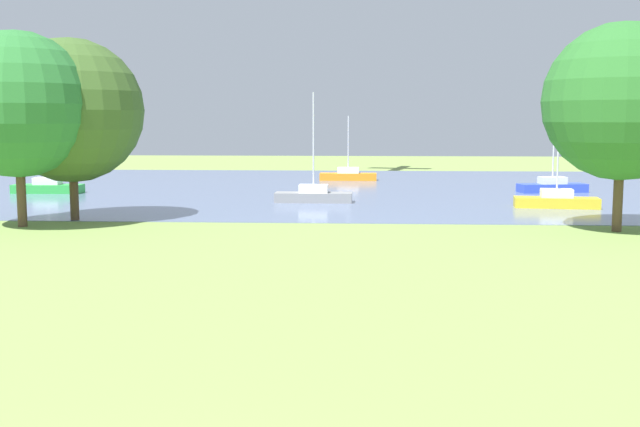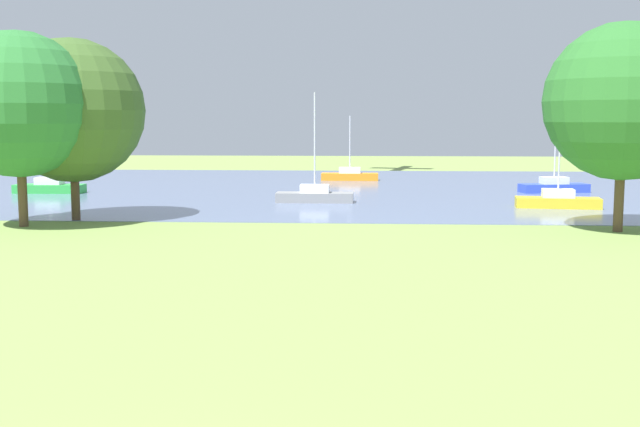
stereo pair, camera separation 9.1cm
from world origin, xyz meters
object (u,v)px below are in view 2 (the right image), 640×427
at_px(sailboat_yellow, 558,200).
at_px(tree_west_far, 18,104).
at_px(sailboat_green, 50,187).
at_px(sailboat_blue, 554,186).
at_px(tree_east_far, 72,111).
at_px(sailboat_orange, 350,175).
at_px(sailboat_gray, 315,195).
at_px(tree_east_near, 623,102).

xyz_separation_m(sailboat_yellow, tree_west_far, (-27.73, -9.71, 5.41)).
distance_m(sailboat_green, tree_west_far, 18.58).
xyz_separation_m(sailboat_green, tree_west_far, (5.76, -16.81, 5.42)).
relative_size(sailboat_yellow, tree_west_far, 0.64).
xyz_separation_m(sailboat_blue, tree_west_far, (-29.76, -19.53, 5.42)).
relative_size(sailboat_yellow, tree_east_far, 0.64).
relative_size(sailboat_green, tree_west_far, 0.57).
bearing_deg(sailboat_green, tree_west_far, -71.10).
xyz_separation_m(sailboat_blue, sailboat_orange, (-14.73, 10.05, -0.00)).
height_order(sailboat_blue, sailboat_green, sailboat_blue).
bearing_deg(sailboat_yellow, tree_east_far, -164.60).
bearing_deg(sailboat_green, tree_east_far, -62.67).
relative_size(sailboat_orange, sailboat_yellow, 0.92).
distance_m(sailboat_orange, sailboat_yellow, 23.58).
distance_m(sailboat_gray, sailboat_green, 19.69).
distance_m(sailboat_orange, sailboat_green, 24.39).
xyz_separation_m(sailboat_orange, sailboat_green, (-20.78, -12.77, -0.00)).
xyz_separation_m(tree_west_far, tree_east_near, (28.20, 0.07, 0.10)).
height_order(tree_west_far, tree_east_far, tree_west_far).
height_order(sailboat_blue, tree_east_far, tree_east_far).
distance_m(sailboat_blue, tree_east_near, 20.29).
bearing_deg(tree_east_far, sailboat_blue, 31.16).
bearing_deg(sailboat_green, sailboat_yellow, -11.98).
xyz_separation_m(tree_east_far, tree_east_near, (26.57, -2.45, 0.36)).
bearing_deg(sailboat_green, sailboat_blue, 4.38).
distance_m(sailboat_orange, tree_east_near, 32.78).
relative_size(tree_west_far, tree_east_near, 0.98).
distance_m(sailboat_blue, sailboat_orange, 17.84).
distance_m(sailboat_gray, tree_east_near, 19.78).
bearing_deg(sailboat_orange, tree_east_far, -116.34).
bearing_deg(sailboat_blue, sailboat_orange, 145.70).
height_order(sailboat_yellow, sailboat_green, sailboat_yellow).
distance_m(sailboat_blue, tree_east_far, 33.28).
xyz_separation_m(sailboat_orange, tree_east_near, (13.17, -29.51, 5.52)).
bearing_deg(sailboat_yellow, sailboat_orange, 122.58).
xyz_separation_m(sailboat_orange, tree_east_far, (-13.40, -27.06, 5.16)).
height_order(sailboat_orange, sailboat_green, sailboat_orange).
height_order(sailboat_green, tree_west_far, tree_west_far).
height_order(sailboat_green, tree_east_far, tree_east_far).
distance_m(tree_east_far, tree_east_near, 26.68).
bearing_deg(sailboat_orange, sailboat_blue, -34.30).
bearing_deg(tree_east_far, sailboat_gray, 38.66).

